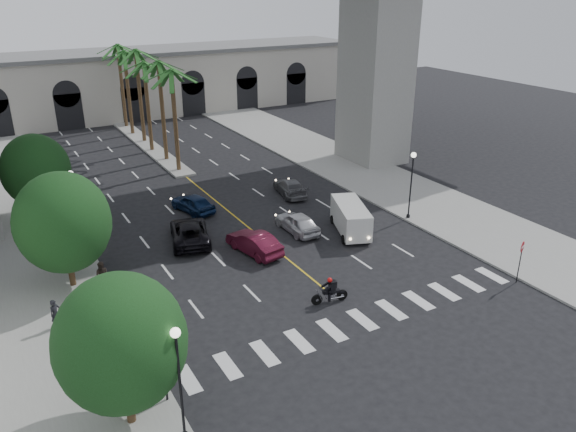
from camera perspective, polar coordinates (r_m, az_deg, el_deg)
The scene contains 29 objects.
ground at distance 32.30m, azimuth 5.96°, elevation -9.15°, with size 140.00×140.00×0.00m, color black.
sidewalk_left at distance 40.77m, azimuth -24.93°, elevation -4.05°, with size 8.00×100.00×0.15m, color gray.
sidewalk_right at distance 51.40m, azimuth 10.03°, elevation 3.22°, with size 8.00×100.00×0.15m, color gray.
median at distance 64.49m, azimuth -13.98°, elevation 6.95°, with size 2.00×24.00×0.20m, color gray.
pier_building at distance 79.78m, azimuth -17.85°, elevation 12.59°, with size 71.00×10.50×8.50m.
palm_a at distance 53.23m, azimuth -11.75°, elevation 13.81°, with size 3.20×3.20×10.30m.
palm_b at distance 57.00m, azimuth -13.01°, elevation 14.57°, with size 3.20×3.20×10.60m.
palm_c at distance 60.78m, azimuth -14.42°, elevation 14.49°, with size 3.20×3.20×10.10m.
palm_d at distance 64.61m, azimuth -15.20°, elevation 15.53°, with size 3.20×3.20×10.90m.
palm_e at distance 68.45m, azimuth -16.30°, elevation 15.41°, with size 3.20×3.20×10.40m.
palm_f at distance 72.36m, azimuth -16.91°, elevation 15.92°, with size 3.20×3.20×10.70m.
street_tree_near at distance 23.31m, azimuth -16.60°, elevation -12.25°, with size 5.20×5.20×6.89m.
street_tree_mid at distance 34.68m, azimuth -21.90°, elevation -0.62°, with size 5.44×5.44×7.21m.
street_tree_far at distance 46.08m, azimuth -24.23°, elevation 4.22°, with size 5.04×5.04×6.68m.
lamp_post_left_near at distance 22.50m, azimuth -10.99°, elevation -15.61°, with size 0.40×0.40×5.35m.
lamp_post_left_far at distance 40.77m, azimuth -20.85°, elevation 1.47°, with size 0.40×0.40×5.35m.
lamp_post_right at distance 43.16m, azimuth 12.43°, elevation 3.62°, with size 0.40×0.40×5.35m.
traffic_signal_near at distance 24.87m, azimuth -12.61°, elevation -13.59°, with size 0.25×0.18×3.65m.
traffic_signal_far at distance 28.12m, azimuth -15.15°, elevation -9.19°, with size 0.25×0.18×3.65m.
motorcycle_rider at distance 32.28m, azimuth 4.37°, elevation -7.62°, with size 2.21×0.64×1.60m.
car_a at distance 40.90m, azimuth 0.97°, elevation -0.65°, with size 1.74×4.32×1.47m, color #B5B5BA.
car_b at distance 37.81m, azimuth -3.46°, elevation -2.73°, with size 1.59×4.56×1.50m, color #511023.
car_c at distance 39.92m, azimuth -9.96°, elevation -1.59°, with size 2.52×5.47×1.52m, color black.
car_d at distance 48.05m, azimuth 0.22°, elevation 2.95°, with size 1.91×4.70×1.36m, color #58585C.
car_e at distance 45.09m, azimuth -9.65°, elevation 1.31°, with size 1.73×4.30×1.47m, color #0D1E3F.
cargo_van at distance 40.79m, azimuth 6.39°, elevation -0.17°, with size 3.56×5.38×2.15m.
pedestrian_a at distance 32.08m, azimuth -22.54°, elevation -9.20°, with size 0.60×0.39×1.64m, color black.
pedestrian_b at distance 34.73m, azimuth -18.29°, elevation -5.83°, with size 0.89×0.69×1.83m, color black.
do_not_enter_sign at distance 36.34m, azimuth 22.62°, elevation -3.50°, with size 0.63×0.30×2.76m.
Camera 1 is at (-16.33, -22.03, 17.07)m, focal length 35.00 mm.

